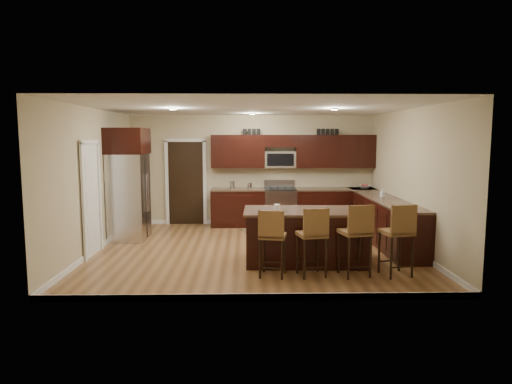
{
  "coord_description": "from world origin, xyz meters",
  "views": [
    {
      "loc": [
        -0.14,
        -8.57,
        2.15
      ],
      "look_at": [
        0.05,
        0.4,
        1.08
      ],
      "focal_mm": 32.0,
      "sensor_mm": 36.0,
      "label": 1
    }
  ],
  "objects_px": {
    "stool_left": "(272,235)",
    "stool_extra": "(399,232)",
    "island": "(306,238)",
    "stool_right": "(357,232)",
    "refrigerator": "(129,183)",
    "stool_mid": "(313,234)",
    "range": "(280,207)"
  },
  "relations": [
    {
      "from": "island",
      "to": "stool_mid",
      "type": "relative_size",
      "value": 1.98
    },
    {
      "from": "refrigerator",
      "to": "stool_right",
      "type": "bearing_deg",
      "value": -32.98
    },
    {
      "from": "refrigerator",
      "to": "stool_mid",
      "type": "bearing_deg",
      "value": -37.71
    },
    {
      "from": "island",
      "to": "stool_extra",
      "type": "distance_m",
      "value": 1.6
    },
    {
      "from": "range",
      "to": "stool_extra",
      "type": "xyz_separation_m",
      "value": [
        1.53,
        -4.16,
        0.24
      ]
    },
    {
      "from": "refrigerator",
      "to": "stool_extra",
      "type": "relative_size",
      "value": 2.06
    },
    {
      "from": "stool_left",
      "to": "refrigerator",
      "type": "relative_size",
      "value": 0.45
    },
    {
      "from": "stool_left",
      "to": "refrigerator",
      "type": "xyz_separation_m",
      "value": [
        -2.87,
        2.71,
        0.55
      ]
    },
    {
      "from": "island",
      "to": "stool_left",
      "type": "xyz_separation_m",
      "value": [
        -0.63,
        -0.84,
        0.23
      ]
    },
    {
      "from": "stool_left",
      "to": "stool_mid",
      "type": "bearing_deg",
      "value": 11.51
    },
    {
      "from": "range",
      "to": "stool_right",
      "type": "xyz_separation_m",
      "value": [
        0.88,
        -4.16,
        0.24
      ]
    },
    {
      "from": "refrigerator",
      "to": "stool_extra",
      "type": "bearing_deg",
      "value": -29.32
    },
    {
      "from": "stool_left",
      "to": "stool_right",
      "type": "relative_size",
      "value": 0.93
    },
    {
      "from": "range",
      "to": "island",
      "type": "distance_m",
      "value": 3.32
    },
    {
      "from": "stool_right",
      "to": "island",
      "type": "bearing_deg",
      "value": 115.71
    },
    {
      "from": "stool_mid",
      "to": "stool_extra",
      "type": "bearing_deg",
      "value": -12.5
    },
    {
      "from": "island",
      "to": "stool_left",
      "type": "bearing_deg",
      "value": -124.83
    },
    {
      "from": "range",
      "to": "island",
      "type": "height_order",
      "value": "range"
    },
    {
      "from": "stool_mid",
      "to": "refrigerator",
      "type": "distance_m",
      "value": 4.46
    },
    {
      "from": "refrigerator",
      "to": "stool_extra",
      "type": "distance_m",
      "value": 5.56
    },
    {
      "from": "refrigerator",
      "to": "range",
      "type": "bearing_deg",
      "value": 23.74
    },
    {
      "from": "stool_left",
      "to": "stool_extra",
      "type": "bearing_deg",
      "value": 11.53
    },
    {
      "from": "stool_right",
      "to": "refrigerator",
      "type": "height_order",
      "value": "refrigerator"
    },
    {
      "from": "island",
      "to": "stool_mid",
      "type": "height_order",
      "value": "stool_mid"
    },
    {
      "from": "range",
      "to": "stool_right",
      "type": "bearing_deg",
      "value": -78.09
    },
    {
      "from": "refrigerator",
      "to": "stool_extra",
      "type": "xyz_separation_m",
      "value": [
        4.83,
        -2.71,
        -0.49
      ]
    },
    {
      "from": "range",
      "to": "stool_left",
      "type": "distance_m",
      "value": 4.18
    },
    {
      "from": "stool_right",
      "to": "stool_extra",
      "type": "distance_m",
      "value": 0.65
    },
    {
      "from": "range",
      "to": "refrigerator",
      "type": "distance_m",
      "value": 3.68
    },
    {
      "from": "range",
      "to": "stool_right",
      "type": "distance_m",
      "value": 4.26
    },
    {
      "from": "stool_left",
      "to": "stool_mid",
      "type": "xyz_separation_m",
      "value": [
        0.63,
        -0.0,
        0.02
      ]
    },
    {
      "from": "stool_extra",
      "to": "stool_left",
      "type": "bearing_deg",
      "value": 166.79
    }
  ]
}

